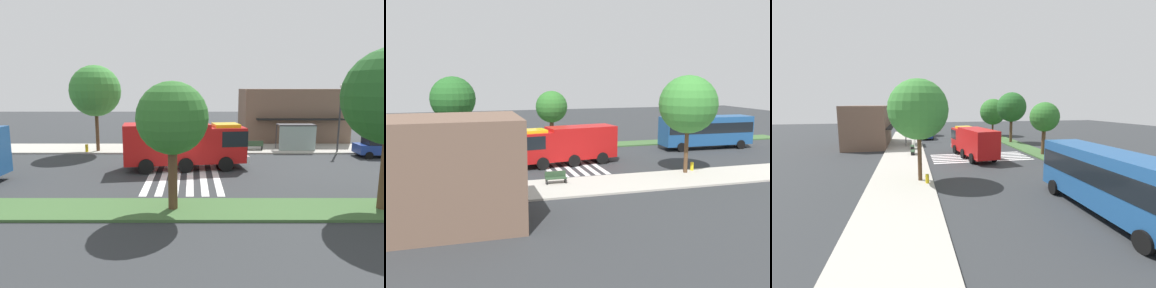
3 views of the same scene
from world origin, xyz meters
TOP-DOWN VIEW (x-y plane):
  - ground_plane at (0.00, 0.00)m, footprint 120.00×120.00m
  - sidewalk at (0.00, 8.79)m, footprint 60.00×4.97m
  - median_strip at (0.00, -7.80)m, footprint 60.00×3.00m
  - crosswalk at (0.24, 0.00)m, footprint 4.95×11.35m
  - fire_truck at (0.52, 0.92)m, footprint 9.49×3.82m
  - transit_bus at (-16.67, -2.84)m, footprint 10.51×3.05m
  - bus_stop_shelter at (10.89, 7.72)m, footprint 3.50×1.40m
  - bench_near_shelter at (6.89, 7.72)m, footprint 1.60×0.50m
  - bench_west_of_shelter at (2.99, 7.72)m, footprint 1.60×0.50m
  - street_lamp at (14.54, 6.90)m, footprint 0.36×0.36m
  - storefront_building at (12.20, 14.11)m, footprint 11.37×6.49m
  - sidewalk_tree_far_west at (-8.16, 7.30)m, footprint 4.72×4.72m
  - median_tree_far_west at (-0.13, -7.80)m, footprint 3.53×3.53m
  - median_tree_west at (10.34, -7.80)m, footprint 4.65×4.65m
  - fire_hydrant at (-9.08, 6.80)m, footprint 0.28×0.28m

SIDE VIEW (x-z plane):
  - ground_plane at x=0.00m, z-range 0.00..0.00m
  - crosswalk at x=0.24m, z-range 0.00..0.01m
  - sidewalk at x=0.00m, z-range 0.00..0.14m
  - median_strip at x=0.00m, z-range 0.00..0.14m
  - fire_hydrant at x=-9.08m, z-range 0.14..0.84m
  - bench_near_shelter at x=6.89m, z-range 0.14..1.04m
  - bench_west_of_shelter at x=2.99m, z-range 0.14..1.04m
  - bus_stop_shelter at x=10.89m, z-range 0.66..3.12m
  - fire_truck at x=0.52m, z-range 0.23..3.69m
  - transit_bus at x=-16.67m, z-range 0.33..3.94m
  - storefront_building at x=12.20m, z-range 0.00..5.93m
  - street_lamp at x=14.54m, z-range 0.70..6.96m
  - median_tree_far_west at x=-0.13m, z-range 1.48..7.77m
  - median_tree_west at x=10.34m, z-range 1.73..9.63m
  - sidewalk_tree_far_west at x=-8.16m, z-range 1.77..9.78m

